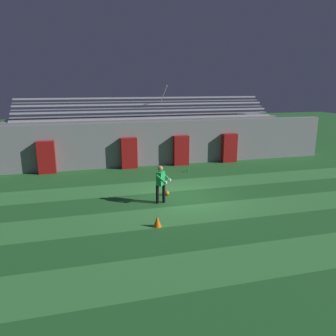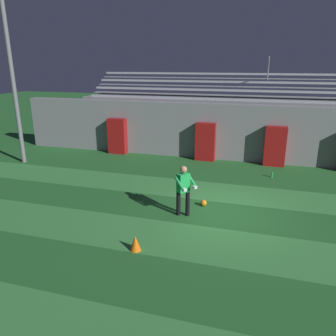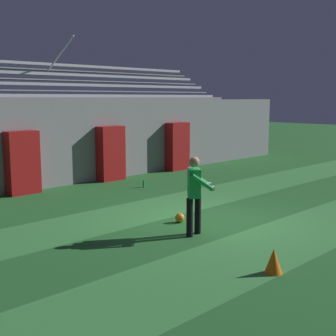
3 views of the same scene
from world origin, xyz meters
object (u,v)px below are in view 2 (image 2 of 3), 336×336
Objects in this scene: padding_pillar_gate_right at (275,146)px; floodlight_pole at (7,35)px; goalkeeper at (184,188)px; water_bottle at (272,175)px; padding_pillar_far_left at (117,136)px; traffic_cone at (135,243)px; padding_pillar_gate_left at (205,142)px; soccer_ball at (204,203)px.

padding_pillar_gate_right is 13.26m from floodlight_pole.
water_bottle is at bearing 59.20° from goalkeeper.
goalkeeper is 5.54m from water_bottle.
padding_pillar_far_left reaches higher than traffic_cone.
soccer_ball is (0.96, -5.60, -0.84)m from padding_pillar_gate_left.
padding_pillar_far_left is at bearing 180.00° from padding_pillar_gate_left.
traffic_cone is at bearing -116.39° from water_bottle.
floodlight_pole is 22.78× the size of traffic_cone.
goalkeeper is at bearing -113.94° from padding_pillar_gate_right.
floodlight_pole is 13.25m from water_bottle.
padding_pillar_gate_left is at bearing 18.53° from floodlight_pole.
padding_pillar_gate_left is 8.93m from traffic_cone.
padding_pillar_gate_right is 7.12m from goalkeeper.
soccer_ball is at bearing -15.82° from floodlight_pole.
padding_pillar_far_left is at bearing 37.25° from floodlight_pole.
padding_pillar_far_left is 10.02m from traffic_cone.
water_bottle is (8.08, -1.80, -0.83)m from padding_pillar_far_left.
padding_pillar_gate_left is 6.53m from goalkeeper.
padding_pillar_gate_right is 0.20× the size of floodlight_pole.
padding_pillar_far_left is 7.92× the size of water_bottle.
traffic_cone is 7.91m from water_bottle.
padding_pillar_gate_left is 3.82m from water_bottle.
padding_pillar_gate_left reaches higher than water_bottle.
soccer_ball is at bearing -113.06° from padding_pillar_gate_right.
soccer_ball is (0.51, 0.91, -0.84)m from goalkeeper.
floodlight_pole is 5.73× the size of goalkeeper.
soccer_ball is 3.51m from traffic_cone.
padding_pillar_gate_right is 9.62m from traffic_cone.
padding_pillar_far_left is 6.88m from floodlight_pole.
soccer_ball is 0.52× the size of traffic_cone.
padding_pillar_gate_right is 6.14m from soccer_ball.
water_bottle is (11.87, 1.08, -5.79)m from floodlight_pole.
padding_pillar_gate_left is at bearing 151.03° from water_bottle.
goalkeeper is (0.46, -6.51, 0.00)m from padding_pillar_gate_left.
padding_pillar_gate_right is 8.64× the size of soccer_ball.
padding_pillar_far_left reaches higher than soccer_ball.
water_bottle is at bearing -12.59° from padding_pillar_far_left.
floodlight_pole is at bearing -142.75° from padding_pillar_far_left.
traffic_cone is at bearing -106.63° from goalkeeper.
goalkeeper is (5.27, -6.51, 0.00)m from padding_pillar_far_left.
water_bottle is at bearing 5.21° from floodlight_pole.
padding_pillar_gate_right reaches higher than water_bottle.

